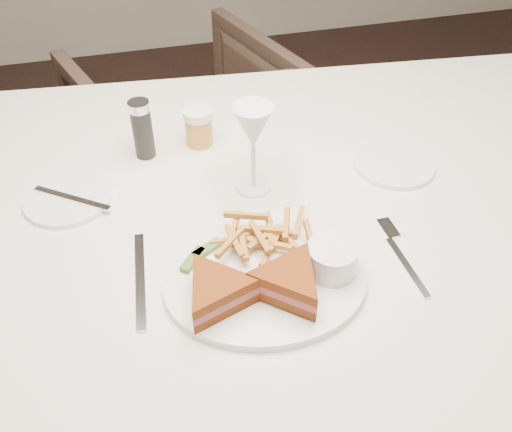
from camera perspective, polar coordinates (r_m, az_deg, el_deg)
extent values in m
cube|color=silver|center=(1.30, -0.55, -12.53)|extent=(1.68, 1.21, 0.75)
imported|color=#47362B|center=(1.99, -6.52, 8.46)|extent=(0.82, 0.80, 0.67)
ellipsoid|color=white|center=(0.90, 0.98, -6.67)|extent=(0.34, 0.28, 0.01)
cube|color=silver|center=(0.93, -11.49, -6.23)|extent=(0.03, 0.21, 0.00)
cylinder|color=white|center=(1.11, -18.30, 1.70)|extent=(0.16, 0.16, 0.01)
cylinder|color=white|center=(1.16, 13.64, 5.10)|extent=(0.16, 0.16, 0.01)
cylinder|color=black|center=(1.15, -11.30, 8.49)|extent=(0.04, 0.04, 0.12)
cylinder|color=#BD802D|center=(1.18, -5.75, 8.87)|extent=(0.06, 0.06, 0.08)
cube|color=#446C25|center=(0.94, -4.90, -3.31)|extent=(0.06, 0.04, 0.01)
cube|color=#446C25|center=(0.92, -6.34, -4.35)|extent=(0.05, 0.05, 0.01)
cylinder|color=white|center=(0.90, 7.60, -4.26)|extent=(0.08, 0.08, 0.05)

